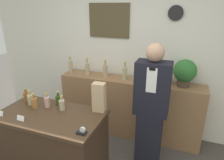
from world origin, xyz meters
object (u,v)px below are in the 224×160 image
paper_bag (99,97)px  tape_dispenser (82,132)px  potted_plant (185,72)px  shopkeeper (151,109)px

paper_bag → tape_dispenser: (0.02, -0.46, -0.15)m
potted_plant → tape_dispenser: potted_plant is taller
shopkeeper → paper_bag: size_ratio=4.96×
tape_dispenser → shopkeeper: bearing=61.0°
shopkeeper → potted_plant: bearing=58.6°
shopkeeper → potted_plant: size_ratio=4.24×
potted_plant → shopkeeper: bearing=-121.4°
shopkeeper → tape_dispenser: (-0.50, -0.90, 0.12)m
tape_dispenser → potted_plant: bearing=60.1°
shopkeeper → paper_bag: (-0.52, -0.44, 0.27)m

